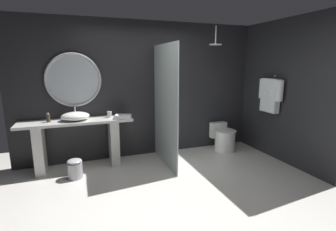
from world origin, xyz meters
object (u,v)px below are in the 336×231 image
object	(u,v)px
toilet	(224,138)
folded_hand_towel	(123,117)
rain_shower_head	(215,43)
round_wall_mirror	(74,80)
vessel_sink	(75,116)
soap_dispenser	(48,118)
tumbler_cup	(109,114)
waste_bin	(75,169)
hanging_bathrobe	(270,94)

from	to	relation	value
toilet	folded_hand_towel	size ratio (longest dim) A/B	2.18
folded_hand_towel	rain_shower_head	bearing A→B (deg)	0.26
round_wall_mirror	vessel_sink	bearing A→B (deg)	-93.30
soap_dispenser	round_wall_mirror	bearing A→B (deg)	26.78
toilet	folded_hand_towel	distance (m)	2.21
tumbler_cup	waste_bin	world-z (taller)	tumbler_cup
tumbler_cup	hanging_bathrobe	distance (m)	3.03
tumbler_cup	hanging_bathrobe	bearing A→B (deg)	-13.56
tumbler_cup	waste_bin	size ratio (longest dim) A/B	0.33
vessel_sink	rain_shower_head	bearing A→B (deg)	-2.62
round_wall_mirror	rain_shower_head	size ratio (longest dim) A/B	2.67
folded_hand_towel	round_wall_mirror	bearing A→B (deg)	154.21
vessel_sink	tumbler_cup	size ratio (longest dim) A/B	4.37
folded_hand_towel	waste_bin	bearing A→B (deg)	-162.02
hanging_bathrobe	folded_hand_towel	distance (m)	2.79
round_wall_mirror	waste_bin	size ratio (longest dim) A/B	2.93
folded_hand_towel	tumbler_cup	bearing A→B (deg)	138.45
tumbler_cup	hanging_bathrobe	xyz separation A→B (m)	(2.93, -0.71, 0.33)
tumbler_cup	folded_hand_towel	xyz separation A→B (m)	(0.21, -0.19, -0.02)
round_wall_mirror	soap_dispenser	bearing A→B (deg)	-153.22
rain_shower_head	toilet	xyz separation A→B (m)	(0.32, 0.06, -1.93)
soap_dispenser	toilet	size ratio (longest dim) A/B	0.26
soap_dispenser	toilet	world-z (taller)	soap_dispenser
vessel_sink	soap_dispenser	size ratio (longest dim) A/B	3.02
soap_dispenser	hanging_bathrobe	size ratio (longest dim) A/B	0.22
vessel_sink	tumbler_cup	world-z (taller)	vessel_sink
tumbler_cup	soap_dispenser	world-z (taller)	soap_dispenser
rain_shower_head	waste_bin	distance (m)	3.34
rain_shower_head	toilet	world-z (taller)	rain_shower_head
vessel_sink	toilet	world-z (taller)	vessel_sink
soap_dispenser	toilet	distance (m)	3.39
hanging_bathrobe	toilet	world-z (taller)	hanging_bathrobe
waste_bin	soap_dispenser	bearing A→B (deg)	130.15
tumbler_cup	round_wall_mirror	bearing A→B (deg)	161.71
tumbler_cup	round_wall_mirror	size ratio (longest dim) A/B	0.11
round_wall_mirror	toilet	xyz separation A→B (m)	(2.89, -0.31, -1.27)
hanging_bathrobe	toilet	xyz separation A→B (m)	(-0.60, 0.59, -0.99)
rain_shower_head	hanging_bathrobe	distance (m)	1.42
waste_bin	vessel_sink	bearing A→B (deg)	81.57
rain_shower_head	soap_dispenser	bearing A→B (deg)	177.22
waste_bin	rain_shower_head	bearing A→B (deg)	6.10
toilet	vessel_sink	bearing A→B (deg)	178.83
hanging_bathrobe	waste_bin	world-z (taller)	hanging_bathrobe
vessel_sink	waste_bin	xyz separation A→B (m)	(-0.06, -0.40, -0.77)
tumbler_cup	waste_bin	distance (m)	1.09
hanging_bathrobe	round_wall_mirror	bearing A→B (deg)	165.67
tumbler_cup	toilet	distance (m)	2.42
soap_dispenser	waste_bin	world-z (taller)	soap_dispenser
rain_shower_head	toilet	distance (m)	1.95
soap_dispenser	hanging_bathrobe	world-z (taller)	hanging_bathrobe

